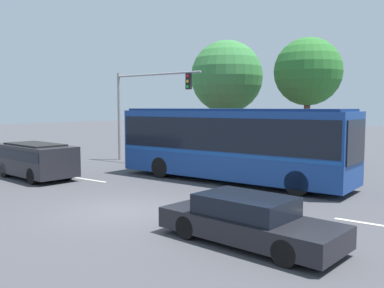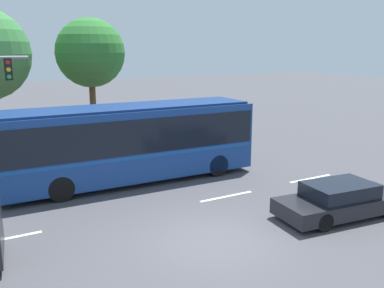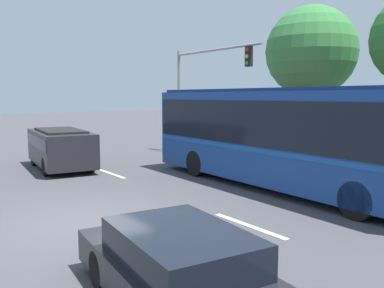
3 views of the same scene
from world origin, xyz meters
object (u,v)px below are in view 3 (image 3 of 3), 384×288
(city_bus, at_px, (280,132))
(street_tree_left, at_px, (311,52))
(sedan_foreground, at_px, (184,274))
(traffic_light_pole, at_px, (200,81))
(suv_left_lane, at_px, (61,146))

(city_bus, xyz_separation_m, street_tree_left, (-4.95, 7.73, 3.52))
(sedan_foreground, xyz_separation_m, traffic_light_pole, (-12.91, 9.93, 3.31))
(city_bus, height_order, traffic_light_pole, traffic_light_pole)
(traffic_light_pole, distance_m, street_tree_left, 6.15)
(traffic_light_pole, relative_size, street_tree_left, 0.83)
(suv_left_lane, bearing_deg, traffic_light_pole, 96.55)
(traffic_light_pole, bearing_deg, sedan_foreground, -37.57)
(suv_left_lane, bearing_deg, sedan_foreground, -4.80)
(city_bus, distance_m, sedan_foreground, 8.90)
(street_tree_left, bearing_deg, suv_left_lane, -103.58)
(city_bus, distance_m, street_tree_left, 9.83)
(sedan_foreground, bearing_deg, street_tree_left, 129.01)
(city_bus, height_order, street_tree_left, street_tree_left)
(city_bus, distance_m, suv_left_lane, 9.35)
(street_tree_left, bearing_deg, city_bus, -57.35)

